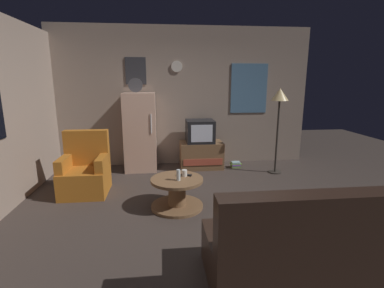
% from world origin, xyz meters
% --- Properties ---
extents(ground_plane, '(12.00, 12.00, 0.00)m').
position_xyz_m(ground_plane, '(0.00, 0.00, 0.00)').
color(ground_plane, '#3D332D').
extents(wall_with_art, '(5.20, 0.12, 2.78)m').
position_xyz_m(wall_with_art, '(0.01, 2.45, 1.39)').
color(wall_with_art, gray).
rests_on(wall_with_art, ground_plane).
extents(fridge, '(0.60, 0.62, 1.77)m').
position_xyz_m(fridge, '(-0.86, 2.07, 0.75)').
color(fridge, beige).
rests_on(fridge, ground_plane).
extents(tv_stand, '(0.84, 0.53, 0.53)m').
position_xyz_m(tv_stand, '(0.33, 2.04, 0.26)').
color(tv_stand, brown).
rests_on(tv_stand, ground_plane).
extents(crt_tv, '(0.54, 0.51, 0.44)m').
position_xyz_m(crt_tv, '(0.31, 2.04, 0.75)').
color(crt_tv, black).
rests_on(crt_tv, tv_stand).
extents(standing_lamp, '(0.32, 0.32, 1.59)m').
position_xyz_m(standing_lamp, '(1.70, 1.57, 1.36)').
color(standing_lamp, '#332D28').
rests_on(standing_lamp, ground_plane).
extents(coffee_table, '(0.72, 0.72, 0.42)m').
position_xyz_m(coffee_table, '(-0.26, 0.24, 0.21)').
color(coffee_table, brown).
rests_on(coffee_table, ground_plane).
extents(wine_glass, '(0.05, 0.05, 0.15)m').
position_xyz_m(wine_glass, '(-0.24, 0.16, 0.50)').
color(wine_glass, silver).
rests_on(wine_glass, coffee_table).
extents(mug_ceramic_white, '(0.08, 0.08, 0.09)m').
position_xyz_m(mug_ceramic_white, '(-0.15, 0.32, 0.47)').
color(mug_ceramic_white, silver).
rests_on(mug_ceramic_white, coffee_table).
extents(remote_control, '(0.15, 0.11, 0.02)m').
position_xyz_m(remote_control, '(-0.12, 0.34, 0.43)').
color(remote_control, black).
rests_on(remote_control, coffee_table).
extents(armchair, '(0.68, 0.68, 0.96)m').
position_xyz_m(armchair, '(-1.65, 0.94, 0.34)').
color(armchair, '#B2661E').
rests_on(armchair, ground_plane).
extents(couch, '(1.70, 0.80, 0.92)m').
position_xyz_m(couch, '(0.77, -1.38, 0.31)').
color(couch, black).
rests_on(couch, ground_plane).
extents(book_stack, '(0.22, 0.17, 0.12)m').
position_xyz_m(book_stack, '(1.03, 1.96, 0.06)').
color(book_stack, '#657044').
rests_on(book_stack, ground_plane).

